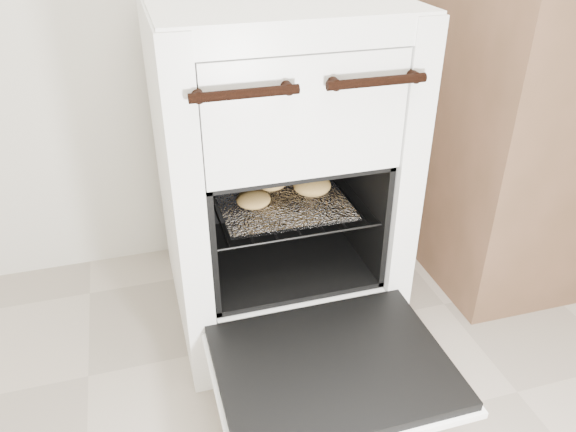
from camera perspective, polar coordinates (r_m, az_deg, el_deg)
The scene contains 6 objects.
stove at distance 1.45m, azimuth -1.50°, elevation 4.15°, with size 0.55×0.62×0.85m.
oven_door at distance 1.22m, azimuth 4.53°, elevation -15.14°, with size 0.50×0.39×0.04m.
oven_rack at distance 1.42m, azimuth -0.84°, elevation 1.71°, with size 0.40×0.39×0.01m.
foil_sheet at distance 1.40m, azimuth -0.64°, elevation 1.56°, with size 0.31×0.28×0.01m, color white.
baked_rolls at distance 1.41m, azimuth -0.30°, elevation 2.88°, with size 0.28×0.18×0.05m.
counter at distance 1.92m, azimuth 26.84°, elevation 8.30°, with size 0.88×0.59×0.88m, color brown.
Camera 1 is at (-0.47, -0.07, 1.06)m, focal length 35.00 mm.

